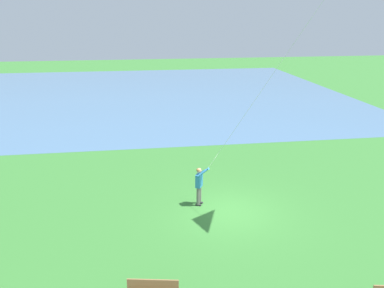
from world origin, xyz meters
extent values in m
plane|color=#33702D|center=(0.00, 0.00, 0.00)|extent=(120.00, 120.00, 0.00)
cube|color=#476B8E|center=(26.99, 4.00, 0.00)|extent=(36.00, 44.00, 0.01)
cube|color=#232328|center=(1.02, 1.16, 0.03)|extent=(0.21, 0.26, 0.06)
cylinder|color=slate|center=(1.03, 1.18, 0.45)|extent=(0.14, 0.14, 0.82)
cube|color=#232328|center=(0.81, 1.28, 0.03)|extent=(0.21, 0.26, 0.06)
cylinder|color=slate|center=(0.81, 1.29, 0.45)|extent=(0.14, 0.14, 0.82)
cube|color=teal|center=(0.92, 1.24, 1.16)|extent=(0.46, 0.38, 0.60)
sphere|color=tan|center=(0.92, 1.24, 1.62)|extent=(0.22, 0.22, 0.22)
ellipsoid|color=olive|center=(0.93, 1.25, 1.66)|extent=(0.30, 0.30, 0.13)
cylinder|color=teal|center=(0.89, 1.00, 1.61)|extent=(0.52, 0.38, 0.43)
cylinder|color=teal|center=(0.74, 1.08, 1.61)|extent=(0.10, 0.56, 0.43)
sphere|color=tan|center=(0.74, 0.90, 1.74)|extent=(0.10, 0.10, 0.10)
cylinder|color=silver|center=(-0.32, -1.07, 5.46)|extent=(2.14, 3.96, 7.45)
cube|color=olive|center=(-5.24, 3.62, 0.68)|extent=(0.32, 1.48, 0.40)
camera|label=1|loc=(-14.90, 3.94, 8.16)|focal=37.17mm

